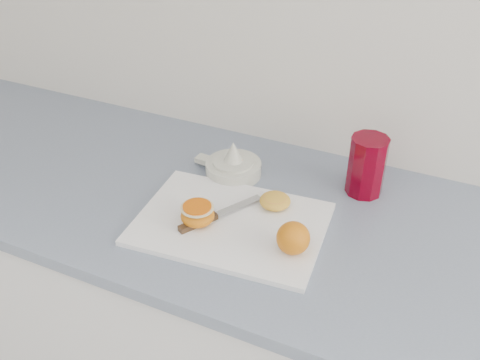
{
  "coord_description": "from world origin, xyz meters",
  "views": [
    {
      "loc": [
        0.31,
        0.83,
        1.6
      ],
      "look_at": [
        -0.09,
        1.69,
        0.96
      ],
      "focal_mm": 40.0,
      "sensor_mm": 36.0,
      "label": 1
    }
  ],
  "objects_px": {
    "cutting_board": "(231,224)",
    "citrus_juicer": "(233,166)",
    "red_tumbler": "(366,168)",
    "counter": "(262,344)",
    "half_orange": "(198,214)"
  },
  "relations": [
    {
      "from": "half_orange",
      "to": "cutting_board",
      "type": "bearing_deg",
      "value": 28.78
    },
    {
      "from": "cutting_board",
      "to": "counter",
      "type": "bearing_deg",
      "value": 57.65
    },
    {
      "from": "counter",
      "to": "half_orange",
      "type": "distance_m",
      "value": 0.5
    },
    {
      "from": "cutting_board",
      "to": "citrus_juicer",
      "type": "bearing_deg",
      "value": 114.1
    },
    {
      "from": "citrus_juicer",
      "to": "red_tumbler",
      "type": "height_order",
      "value": "red_tumbler"
    },
    {
      "from": "cutting_board",
      "to": "red_tumbler",
      "type": "distance_m",
      "value": 0.34
    },
    {
      "from": "red_tumbler",
      "to": "cutting_board",
      "type": "bearing_deg",
      "value": -132.55
    },
    {
      "from": "half_orange",
      "to": "citrus_juicer",
      "type": "distance_m",
      "value": 0.22
    },
    {
      "from": "half_orange",
      "to": "citrus_juicer",
      "type": "xyz_separation_m",
      "value": [
        -0.02,
        0.21,
        -0.01
      ]
    },
    {
      "from": "half_orange",
      "to": "red_tumbler",
      "type": "bearing_deg",
      "value": 44.26
    },
    {
      "from": "counter",
      "to": "red_tumbler",
      "type": "distance_m",
      "value": 0.56
    },
    {
      "from": "cutting_board",
      "to": "red_tumbler",
      "type": "bearing_deg",
      "value": 47.45
    },
    {
      "from": "cutting_board",
      "to": "half_orange",
      "type": "relative_size",
      "value": 5.48
    },
    {
      "from": "half_orange",
      "to": "citrus_juicer",
      "type": "bearing_deg",
      "value": 95.59
    },
    {
      "from": "cutting_board",
      "to": "red_tumbler",
      "type": "relative_size",
      "value": 2.78
    }
  ]
}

